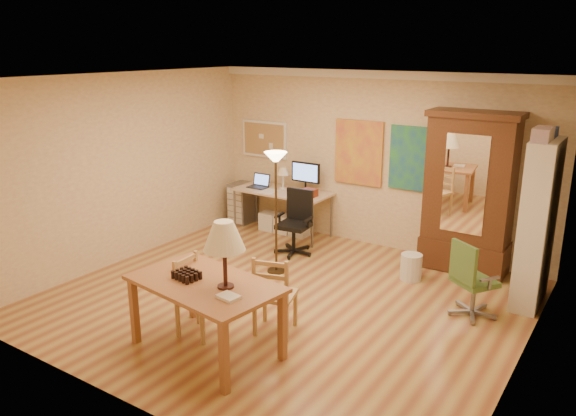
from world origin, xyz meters
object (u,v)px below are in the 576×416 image
Objects in this scene: office_chair_green at (471,296)px; office_chair_black at (295,237)px; bookshelf at (537,225)px; computer_desk at (285,208)px; dining_table at (211,270)px; armoire at (468,203)px.

office_chair_black is at bearing 167.77° from office_chair_green.
office_chair_green is at bearing -123.97° from bookshelf.
computer_desk is at bearing 171.88° from bookshelf.
computer_desk is 1.69× the size of office_chair_black.
office_chair_black is at bearing -177.89° from bookshelf.
dining_table reaches higher than computer_desk.
bookshelf is at bearing -8.12° from computer_desk.
bookshelf is at bearing 56.03° from office_chair_green.
office_chair_green is (2.83, -0.61, -0.01)m from office_chair_black.
bookshelf is (3.97, -0.57, 0.56)m from computer_desk.
dining_table is 3.09m from office_chair_black.
armoire is at bearing 18.26° from office_chair_black.
computer_desk is 0.96m from office_chair_black.
dining_table is 3.08m from office_chair_green.
armoire is (1.46, 3.66, 0.05)m from dining_table.
computer_desk is (-1.51, 3.58, -0.46)m from dining_table.
armoire is (-0.50, 1.38, 0.72)m from office_chair_green.
office_chair_black is 1.05× the size of office_chair_green.
dining_table is 1.80× the size of office_chair_green.
office_chair_black is at bearing -161.74° from armoire.
computer_desk is 3.02m from armoire.
computer_desk is at bearing 112.87° from dining_table.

